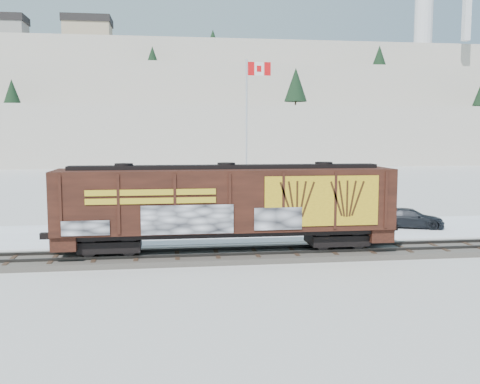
{
  "coord_description": "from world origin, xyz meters",
  "views": [
    {
      "loc": [
        -6.45,
        -26.79,
        6.3
      ],
      "look_at": [
        -2.36,
        3.0,
        3.08
      ],
      "focal_mm": 40.0,
      "sensor_mm": 36.0,
      "label": 1
    }
  ],
  "objects": [
    {
      "name": "flagpole",
      "position": [
        -0.3,
        13.56,
        4.45
      ],
      "size": [
        2.3,
        0.9,
        11.95
      ],
      "color": "silver",
      "rests_on": "ground"
    },
    {
      "name": "car_white",
      "position": [
        -2.73,
        6.91,
        0.75
      ],
      "size": [
        4.62,
        2.52,
        1.44
      ],
      "primitive_type": "imported",
      "rotation": [
        0.0,
        0.0,
        1.81
      ],
      "color": "silver",
      "rests_on": "parking_strip"
    },
    {
      "name": "car_silver",
      "position": [
        -9.15,
        8.19,
        0.72
      ],
      "size": [
        4.35,
        2.76,
        1.38
      ],
      "primitive_type": "imported",
      "rotation": [
        0.0,
        0.0,
        1.27
      ],
      "color": "#A4A7AB",
      "rests_on": "parking_strip"
    },
    {
      "name": "hopper_railcar",
      "position": [
        -3.47,
        -0.01,
        2.86
      ],
      "size": [
        16.93,
        3.06,
        4.36
      ],
      "color": "black",
      "rests_on": "rail_track"
    },
    {
      "name": "ground",
      "position": [
        0.0,
        0.0,
        0.0
      ],
      "size": [
        500.0,
        500.0,
        0.0
      ],
      "primitive_type": "plane",
      "color": "white",
      "rests_on": "ground"
    },
    {
      "name": "hillside",
      "position": [
        -0.05,
        139.79,
        14.37
      ],
      "size": [
        360.0,
        110.0,
        93.0
      ],
      "color": "white",
      "rests_on": "ground"
    },
    {
      "name": "rail_track",
      "position": [
        0.0,
        0.0,
        0.15
      ],
      "size": [
        50.0,
        3.4,
        0.43
      ],
      "color": "#59544C",
      "rests_on": "ground"
    },
    {
      "name": "parking_strip",
      "position": [
        0.0,
        7.5,
        0.01
      ],
      "size": [
        40.0,
        8.0,
        0.03
      ],
      "primitive_type": "cube",
      "color": "white",
      "rests_on": "ground"
    },
    {
      "name": "car_dark",
      "position": [
        9.85,
        7.15,
        0.68
      ],
      "size": [
        4.81,
        3.2,
        1.3
      ],
      "primitive_type": "imported",
      "rotation": [
        0.0,
        0.0,
        1.23
      ],
      "color": "black",
      "rests_on": "parking_strip"
    }
  ]
}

